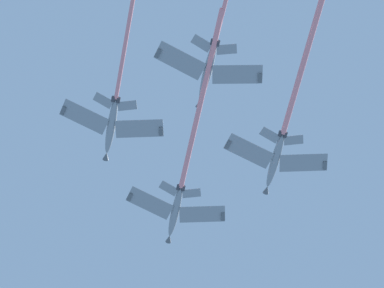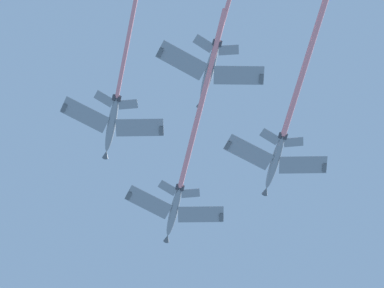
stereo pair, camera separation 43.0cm
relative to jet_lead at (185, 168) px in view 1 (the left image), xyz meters
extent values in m
ellipsoid|color=gray|center=(8.22, 5.14, 3.79)|extent=(10.75, 7.55, 5.61)
cone|color=#595E60|center=(13.52, 8.45, 6.21)|extent=(2.27, 2.04, 1.70)
ellipsoid|color=black|center=(9.69, 6.06, 5.11)|extent=(3.02, 2.40, 1.85)
cube|color=gray|center=(4.81, 9.25, 3.40)|extent=(8.86, 8.72, 1.49)
cube|color=#595E60|center=(2.36, 12.56, 3.41)|extent=(1.70, 1.72, 0.76)
cube|color=gray|center=(10.43, 0.27, 3.40)|extent=(6.04, 9.62, 1.49)
cube|color=#595E60|center=(12.32, -3.38, 3.41)|extent=(1.85, 1.20, 0.76)
cube|color=gray|center=(3.06, 4.60, 1.98)|extent=(3.87, 3.64, 0.80)
cube|color=gray|center=(5.47, 0.73, 1.98)|extent=(2.56, 3.91, 0.80)
cube|color=#595E60|center=(3.99, 2.50, 3.35)|extent=(2.85, 1.88, 3.48)
cylinder|color=#38383D|center=(3.43, 2.67, 1.59)|extent=(1.46, 1.33, 1.11)
cylinder|color=#38383D|center=(3.90, 1.91, 1.59)|extent=(1.46, 1.33, 1.11)
cylinder|color=pink|center=(-11.18, -6.99, -5.21)|extent=(30.19, 19.37, 14.36)
ellipsoid|color=gray|center=(-12.38, 10.44, -1.04)|extent=(10.75, 7.51, 5.68)
cone|color=#595E60|center=(-7.09, 13.73, 1.43)|extent=(2.27, 2.04, 1.70)
ellipsoid|color=black|center=(-10.91, 11.35, 0.29)|extent=(3.02, 2.40, 1.87)
cube|color=gray|center=(-15.78, 14.57, -1.42)|extent=(8.84, 8.72, 1.51)
cube|color=#595E60|center=(-18.21, 17.88, -1.42)|extent=(1.70, 1.72, 0.77)
cube|color=gray|center=(-10.19, 5.56, -1.42)|extent=(6.01, 9.62, 1.51)
cube|color=#595E60|center=(-8.30, 1.91, -1.42)|extent=(1.85, 1.19, 0.77)
cube|color=gray|center=(-17.53, 9.92, -2.87)|extent=(3.87, 3.65, 0.81)
cube|color=gray|center=(-15.13, 6.05, -2.87)|extent=(2.54, 3.91, 0.81)
cube|color=#595E60|center=(-16.61, 7.81, -1.50)|extent=(2.87, 1.87, 3.49)
cylinder|color=#38383D|center=(-17.17, 8.00, -3.26)|extent=(1.46, 1.33, 1.11)
cylinder|color=#38383D|center=(-16.69, 7.23, -3.26)|extent=(1.46, 1.33, 1.11)
cylinder|color=pink|center=(-32.00, -1.74, -10.27)|extent=(30.44, 19.29, 14.57)
ellipsoid|color=gray|center=(4.15, -16.57, -1.53)|extent=(10.78, 7.54, 5.54)
cone|color=#595E60|center=(9.46, -13.26, 0.85)|extent=(2.27, 2.03, 1.69)
ellipsoid|color=black|center=(5.63, -15.65, -0.23)|extent=(3.02, 2.40, 1.84)
cube|color=gray|center=(0.74, -12.45, -1.91)|extent=(8.85, 8.73, 1.47)
cube|color=#595E60|center=(-1.70, -9.14, -1.91)|extent=(1.70, 1.73, 0.75)
cube|color=gray|center=(6.34, -21.45, -1.91)|extent=(6.04, 9.62, 1.47)
cube|color=#595E60|center=(8.23, -25.10, -1.91)|extent=(1.86, 1.20, 0.75)
cube|color=gray|center=(-1.03, -17.11, -3.31)|extent=(3.87, 3.65, 0.79)
cube|color=gray|center=(1.38, -20.98, -3.31)|extent=(2.55, 3.91, 0.79)
cube|color=#595E60|center=(-0.09, -19.21, -1.93)|extent=(2.84, 1.86, 3.47)
cylinder|color=#38383D|center=(-0.66, -19.04, -3.69)|extent=(1.46, 1.32, 1.10)
cylinder|color=#38383D|center=(-0.19, -19.80, -3.69)|extent=(1.46, 1.32, 1.10)
cylinder|color=pink|center=(-18.34, -30.57, -11.72)|extent=(36.38, 23.19, 16.89)
ellipsoid|color=gray|center=(-16.33, -10.19, -7.15)|extent=(10.59, 7.69, 5.85)
cone|color=#595E60|center=(-11.15, -6.80, -4.58)|extent=(2.28, 2.06, 1.72)
ellipsoid|color=black|center=(-14.90, -9.25, -5.79)|extent=(3.00, 2.44, 1.90)
cube|color=gray|center=(-19.82, -6.14, -7.54)|extent=(8.91, 8.61, 1.56)
cube|color=#595E60|center=(-22.34, -2.88, -7.55)|extent=(1.67, 1.73, 0.80)
cube|color=gray|center=(-14.02, -15.01, -7.54)|extent=(6.17, 9.62, 1.56)
cube|color=#595E60|center=(-12.05, -18.62, -7.55)|extent=(1.84, 1.22, 0.80)
cube|color=gray|center=(-21.45, -10.81, -9.06)|extent=(3.89, 3.60, 0.84)
cube|color=gray|center=(-18.95, -14.63, -9.06)|extent=(2.61, 3.93, 0.84)
cube|color=#595E60|center=(-20.49, -12.91, -7.69)|extent=(2.85, 1.95, 3.50)
cylinder|color=#38383D|center=(-21.03, -12.73, -9.46)|extent=(1.47, 1.34, 1.12)
cylinder|color=#38383D|center=(-20.54, -13.48, -9.46)|extent=(1.47, 1.34, 1.12)
camera|label=1|loc=(-24.76, -10.20, -156.03)|focal=77.42mm
camera|label=2|loc=(-24.90, -9.80, -156.03)|focal=77.42mm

